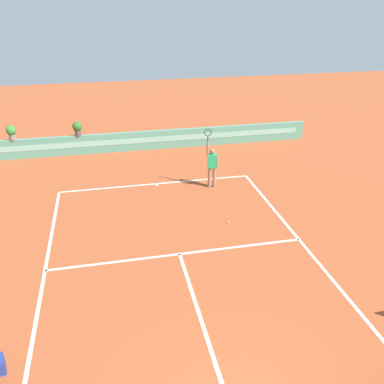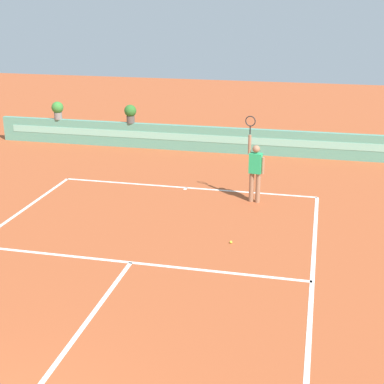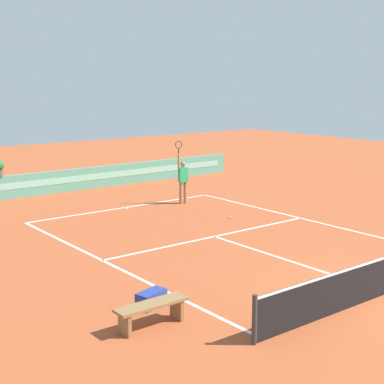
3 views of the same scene
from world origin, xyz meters
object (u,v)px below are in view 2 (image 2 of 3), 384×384
tennis_ball_near_baseline (231,242)px  potted_plant_left (130,113)px  tennis_player (255,168)px  potted_plant_far_left (58,109)px

tennis_ball_near_baseline → potted_plant_left: potted_plant_left is taller
tennis_player → tennis_ball_near_baseline: size_ratio=38.01×
potted_plant_left → potted_plant_far_left: bearing=180.0°
tennis_player → potted_plant_left: (-5.64, 5.30, 0.36)m
tennis_ball_near_baseline → potted_plant_far_left: size_ratio=0.09×
tennis_player → potted_plant_far_left: tennis_player is taller
tennis_ball_near_baseline → potted_plant_left: (-5.45, 8.42, 1.38)m
tennis_player → potted_plant_far_left: bearing=148.9°
tennis_ball_near_baseline → tennis_player: bearing=86.5°
tennis_player → tennis_ball_near_baseline: 3.28m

